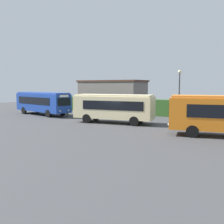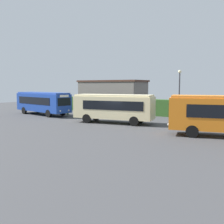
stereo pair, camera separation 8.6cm
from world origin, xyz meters
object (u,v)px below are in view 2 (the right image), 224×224
bus_blue (43,102)px  person_left (67,108)px  lamppost (179,90)px  bus_cream (114,107)px  person_center (204,121)px

bus_blue → person_left: 3.63m
lamppost → bus_blue: bearing=-171.0°
bus_blue → bus_cream: bus_blue is taller
bus_cream → person_left: bearing=-27.7°
bus_cream → lamppost: size_ratio=1.57×
person_left → lamppost: (15.55, 1.19, 2.70)m
person_center → lamppost: bearing=-144.0°
person_left → person_center: person_left is taller
bus_cream → lamppost: (5.97, 4.08, 1.80)m
person_center → lamppost: size_ratio=0.28×
bus_cream → person_center: (9.39, 1.09, -0.97)m
bus_cream → person_center: bus_cream is taller
bus_blue → person_center: bus_blue is taller
person_left → person_center: size_ratio=1.07×
person_left → lamppost: 15.83m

